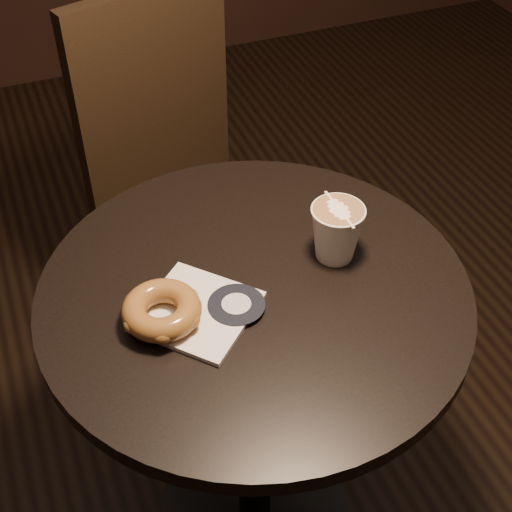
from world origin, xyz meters
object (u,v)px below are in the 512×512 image
object	(u,v)px
doughnut	(162,310)
latte_cup	(336,233)
cafe_table	(254,365)
chair	(181,180)
pastry_bag	(197,311)

from	to	relation	value
doughnut	latte_cup	bearing A→B (deg)	7.29
cafe_table	doughnut	size ratio (longest dim) A/B	6.20
latte_cup	chair	bearing A→B (deg)	100.86
doughnut	latte_cup	size ratio (longest dim) A/B	1.22
doughnut	latte_cup	world-z (taller)	latte_cup
cafe_table	pastry_bag	world-z (taller)	pastry_bag
cafe_table	latte_cup	size ratio (longest dim) A/B	7.58
pastry_bag	chair	bearing A→B (deg)	33.83
pastry_bag	cafe_table	bearing A→B (deg)	-30.60
latte_cup	doughnut	bearing A→B (deg)	-172.71
cafe_table	chair	bearing A→B (deg)	85.67
pastry_bag	latte_cup	world-z (taller)	latte_cup
cafe_table	latte_cup	bearing A→B (deg)	7.04
pastry_bag	latte_cup	size ratio (longest dim) A/B	1.63
pastry_bag	doughnut	size ratio (longest dim) A/B	1.33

